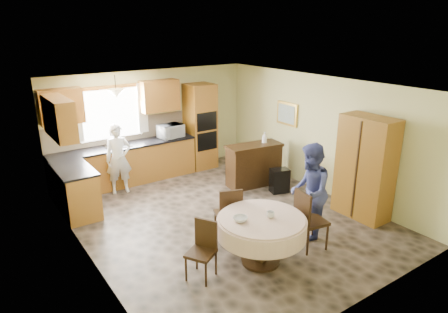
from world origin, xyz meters
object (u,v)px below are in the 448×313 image
dining_table (262,227)px  person_sink (119,159)px  chair_back (229,212)px  person_dining (309,192)px  oven_tower (200,126)px  chair_right (307,217)px  sideboard (254,166)px  cupboard (365,168)px  chair_left (203,246)px

dining_table → person_sink: person_sink is taller
chair_back → person_dining: 1.39m
oven_tower → chair_back: oven_tower is taller
dining_table → person_dining: (1.17, 0.16, 0.23)m
chair_right → person_sink: 4.27m
chair_right → person_dining: (0.30, 0.27, 0.27)m
oven_tower → dining_table: oven_tower is taller
dining_table → chair_right: bearing=-7.0°
sideboard → chair_right: bearing=-103.2°
cupboard → chair_back: size_ratio=2.02×
sideboard → person_dining: (-0.69, -2.33, 0.38)m
chair_left → chair_right: size_ratio=0.84×
chair_left → dining_table: bearing=45.9°
person_sink → person_dining: person_dining is taller
cupboard → dining_table: cupboard is taller
chair_left → person_dining: (2.07, -0.06, 0.36)m
sideboard → person_dining: person_dining is taller
oven_tower → person_sink: 2.34m
sideboard → chair_left: sideboard is taller
dining_table → chair_left: 0.93m
cupboard → person_sink: cupboard is taller
person_dining → person_sink: bearing=-103.9°
sideboard → chair_right: size_ratio=1.24×
person_sink → chair_right: bearing=-58.7°
chair_left → sideboard: bearing=99.1°
oven_tower → chair_right: (-0.65, -4.33, -0.50)m
oven_tower → chair_left: bearing=-121.1°
person_sink → person_dining: (1.94, -3.67, 0.07)m
sideboard → person_sink: 2.97m
chair_left → person_sink: bearing=147.6°
oven_tower → chair_right: size_ratio=2.09×
chair_back → chair_right: 1.28m
chair_right → person_sink: size_ratio=0.67×
dining_table → chair_back: chair_back is taller
oven_tower → cupboard: size_ratio=1.09×
dining_table → chair_left: bearing=166.3°
oven_tower → sideboard: 1.86m
cupboard → person_sink: (-3.36, 3.69, -0.21)m
chair_left → chair_right: 1.80m
sideboard → chair_back: (-1.87, -1.68, 0.08)m
cupboard → chair_right: size_ratio=1.91×
dining_table → person_sink: (-0.77, 3.83, 0.16)m
cupboard → chair_back: (-2.60, 0.68, -0.44)m
oven_tower → person_dining: oven_tower is taller
sideboard → chair_right: (-0.99, -2.61, 0.11)m
oven_tower → chair_left: oven_tower is taller
chair_back → person_dining: bearing=170.8°
sideboard → chair_back: 2.52m
chair_left → person_dining: 2.10m
cupboard → person_sink: 5.00m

